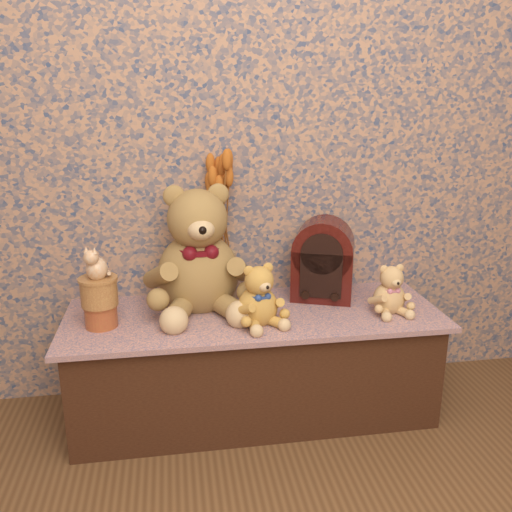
{
  "coord_description": "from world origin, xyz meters",
  "views": [
    {
      "loc": [
        -0.29,
        -0.62,
        1.23
      ],
      "look_at": [
        0.0,
        1.2,
        0.67
      ],
      "focal_mm": 37.65,
      "sensor_mm": 36.0,
      "label": 1
    }
  ],
  "objects": [
    {
      "name": "display_shelf",
      "position": [
        0.0,
        1.25,
        0.21
      ],
      "size": [
        1.42,
        0.52,
        0.43
      ],
      "primitive_type": "cube",
      "color": "#3C487C",
      "rests_on": "ground"
    },
    {
      "name": "teddy_large",
      "position": [
        -0.2,
        1.35,
        0.69
      ],
      "size": [
        0.45,
        0.52,
        0.52
      ],
      "primitive_type": null,
      "rotation": [
        0.0,
        0.0,
        0.08
      ],
      "color": "olive",
      "rests_on": "display_shelf"
    },
    {
      "name": "teddy_medium",
      "position": [
        -0.0,
        1.15,
        0.55
      ],
      "size": [
        0.25,
        0.28,
        0.24
      ],
      "primitive_type": null,
      "rotation": [
        0.0,
        0.0,
        0.32
      ],
      "color": "#AF7C31",
      "rests_on": "display_shelf"
    },
    {
      "name": "teddy_small",
      "position": [
        0.51,
        1.18,
        0.53
      ],
      "size": [
        0.17,
        0.2,
        0.2
      ],
      "primitive_type": null,
      "rotation": [
        0.0,
        0.0,
        0.06
      ],
      "color": "tan",
      "rests_on": "display_shelf"
    },
    {
      "name": "cathedral_radio",
      "position": [
        0.3,
        1.36,
        0.59
      ],
      "size": [
        0.28,
        0.25,
        0.33
      ],
      "primitive_type": null,
      "rotation": [
        0.0,
        0.0,
        -0.36
      ],
      "color": "#3B0E0A",
      "rests_on": "display_shelf"
    },
    {
      "name": "ceramic_vase",
      "position": [
        -0.1,
        1.42,
        0.53
      ],
      "size": [
        0.12,
        0.12,
        0.19
      ],
      "primitive_type": "cylinder",
      "rotation": [
        0.0,
        0.0,
        -0.07
      ],
      "color": "tan",
      "rests_on": "display_shelf"
    },
    {
      "name": "dried_stalks",
      "position": [
        -0.1,
        1.42,
        0.86
      ],
      "size": [
        0.25,
        0.25,
        0.47
      ],
      "primitive_type": null,
      "rotation": [
        0.0,
        0.0,
        0.02
      ],
      "color": "#BB5D1E",
      "rests_on": "ceramic_vase"
    },
    {
      "name": "biscuit_tin_lower",
      "position": [
        -0.56,
        1.21,
        0.47
      ],
      "size": [
        0.15,
        0.15,
        0.08
      ],
      "primitive_type": "cylinder",
      "rotation": [
        0.0,
        0.0,
        0.37
      ],
      "color": "#B47334",
      "rests_on": "display_shelf"
    },
    {
      "name": "biscuit_tin_upper",
      "position": [
        -0.56,
        1.21,
        0.56
      ],
      "size": [
        0.17,
        0.17,
        0.1
      ],
      "primitive_type": "cylinder",
      "rotation": [
        0.0,
        0.0,
        0.42
      ],
      "color": "#D7B15E",
      "rests_on": "biscuit_tin_lower"
    },
    {
      "name": "cat_figurine",
      "position": [
        -0.56,
        1.21,
        0.67
      ],
      "size": [
        0.12,
        0.13,
        0.12
      ],
      "primitive_type": null,
      "rotation": [
        0.0,
        0.0,
        -0.42
      ],
      "color": "silver",
      "rests_on": "biscuit_tin_upper"
    }
  ]
}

